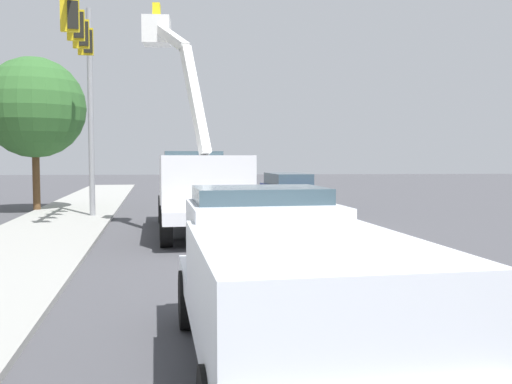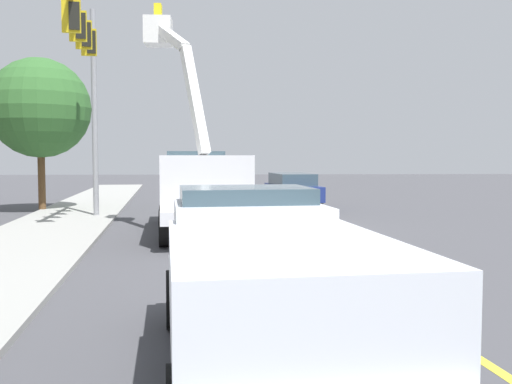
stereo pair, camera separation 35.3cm
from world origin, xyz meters
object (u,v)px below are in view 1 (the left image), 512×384
at_px(utility_bucket_truck, 198,183).
at_px(passing_minivan, 288,188).
at_px(service_pickup_truck, 283,277).
at_px(traffic_signal_mast, 84,64).
at_px(traffic_cone_mid_front, 237,208).

relative_size(utility_bucket_truck, passing_minivan, 1.69).
distance_m(utility_bucket_truck, service_pickup_truck, 12.22).
relative_size(utility_bucket_truck, traffic_signal_mast, 1.01).
height_order(service_pickup_truck, traffic_signal_mast, traffic_signal_mast).
bearing_deg(passing_minivan, traffic_signal_mast, 124.83).
xyz_separation_m(utility_bucket_truck, traffic_cone_mid_front, (4.55, -1.52, -1.28)).
distance_m(service_pickup_truck, passing_minivan, 20.55).
height_order(service_pickup_truck, passing_minivan, service_pickup_truck).
height_order(passing_minivan, traffic_signal_mast, traffic_signal_mast).
bearing_deg(traffic_signal_mast, passing_minivan, -55.17).
bearing_deg(passing_minivan, traffic_cone_mid_front, 144.29).
bearing_deg(traffic_signal_mast, service_pickup_truck, -159.71).
xyz_separation_m(utility_bucket_truck, service_pickup_truck, (-12.15, -1.27, -0.50)).
bearing_deg(traffic_cone_mid_front, passing_minivan, -35.71).
height_order(utility_bucket_truck, traffic_signal_mast, traffic_signal_mast).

